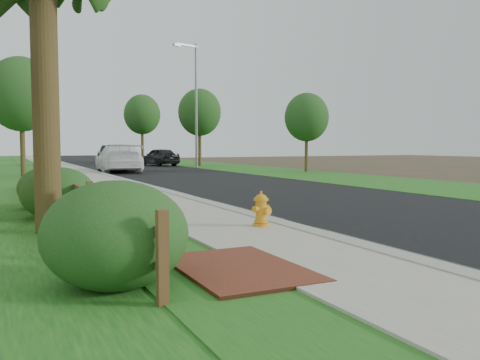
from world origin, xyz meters
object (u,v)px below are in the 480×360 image
white_suv (119,158)px  fire_hydrant (261,210)px  ranch_fence (67,191)px  dark_car_mid (159,157)px  streetlight (194,98)px

white_suv → fire_hydrant: bearing=89.4°
ranch_fence → dark_car_mid: (10.80, 28.05, 0.15)m
white_suv → dark_car_mid: size_ratio=1.43×
fire_hydrant → streetlight: (8.76, 27.39, 4.92)m
fire_hydrant → streetlight: 29.17m
fire_hydrant → white_suv: white_suv is taller
fire_hydrant → streetlight: streetlight is taller
dark_car_mid → streetlight: 6.93m
fire_hydrant → dark_car_mid: (7.43, 32.41, 0.33)m
ranch_fence → fire_hydrant: (3.37, -4.36, -0.18)m
white_suv → streetlight: streetlight is taller
streetlight → fire_hydrant: bearing=-107.7°
ranch_fence → fire_hydrant: size_ratio=23.00×
dark_car_mid → ranch_fence: bearing=55.2°
white_suv → dark_car_mid: bearing=-117.5°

